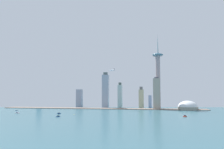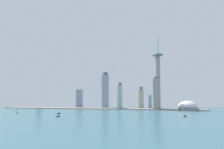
{
  "view_description": "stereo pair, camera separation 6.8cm",
  "coord_description": "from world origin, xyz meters",
  "px_view_note": "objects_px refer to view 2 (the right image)",
  "views": [
    {
      "loc": [
        204.13,
        -452.07,
        57.58
      ],
      "look_at": [
        43.87,
        422.75,
        129.29
      ],
      "focal_mm": 37.96,
      "sensor_mm": 36.0,
      "label": 1
    },
    {
      "loc": [
        204.19,
        -452.06,
        57.58
      ],
      "look_at": [
        43.87,
        422.75,
        129.29
      ],
      "focal_mm": 37.96,
      "sensor_mm": 36.0,
      "label": 2
    }
  ],
  "objects_px": {
    "boat_2": "(17,110)",
    "stadium_dome": "(188,107)",
    "boat_3": "(17,113)",
    "skyscraper_2": "(105,91)",
    "skyscraper_3": "(80,98)",
    "skyscraper_1": "(141,98)",
    "boat_1": "(58,116)",
    "skyscraper_6": "(157,94)",
    "channel_buoy_0": "(74,115)",
    "skyscraper_4": "(39,98)",
    "observation_tower": "(158,73)",
    "airplane": "(112,70)",
    "boat_4": "(185,116)",
    "skyscraper_5": "(120,96)",
    "skyscraper_0": "(150,102)",
    "boat_0": "(59,113)"
  },
  "relations": [
    {
      "from": "boat_1",
      "to": "boat_4",
      "type": "bearing_deg",
      "value": 103.76
    },
    {
      "from": "stadium_dome",
      "to": "skyscraper_4",
      "type": "xyz_separation_m",
      "value": [
        -618.5,
        98.81,
        30.26
      ]
    },
    {
      "from": "skyscraper_3",
      "to": "boat_2",
      "type": "height_order",
      "value": "skyscraper_3"
    },
    {
      "from": "skyscraper_1",
      "to": "boat_1",
      "type": "distance_m",
      "value": 435.32
    },
    {
      "from": "observation_tower",
      "to": "stadium_dome",
      "type": "relative_size",
      "value": 4.06
    },
    {
      "from": "skyscraper_5",
      "to": "skyscraper_0",
      "type": "bearing_deg",
      "value": -0.15
    },
    {
      "from": "boat_1",
      "to": "stadium_dome",
      "type": "bearing_deg",
      "value": 135.28
    },
    {
      "from": "stadium_dome",
      "to": "skyscraper_2",
      "type": "bearing_deg",
      "value": 168.14
    },
    {
      "from": "skyscraper_6",
      "to": "boat_2",
      "type": "height_order",
      "value": "skyscraper_6"
    },
    {
      "from": "boat_2",
      "to": "stadium_dome",
      "type": "bearing_deg",
      "value": -125.21
    },
    {
      "from": "boat_4",
      "to": "airplane",
      "type": "bearing_deg",
      "value": 10.41
    },
    {
      "from": "stadium_dome",
      "to": "boat_3",
      "type": "height_order",
      "value": "stadium_dome"
    },
    {
      "from": "boat_2",
      "to": "channel_buoy_0",
      "type": "distance_m",
      "value": 267.15
    },
    {
      "from": "stadium_dome",
      "to": "skyscraper_0",
      "type": "bearing_deg",
      "value": 145.51
    },
    {
      "from": "observation_tower",
      "to": "channel_buoy_0",
      "type": "xyz_separation_m",
      "value": [
        -228.99,
        -293.75,
        -135.74
      ]
    },
    {
      "from": "skyscraper_2",
      "to": "boat_4",
      "type": "bearing_deg",
      "value": -50.14
    },
    {
      "from": "skyscraper_2",
      "to": "skyscraper_0",
      "type": "bearing_deg",
      "value": 8.39
    },
    {
      "from": "boat_1",
      "to": "airplane",
      "type": "distance_m",
      "value": 335.97
    },
    {
      "from": "skyscraper_6",
      "to": "channel_buoy_0",
      "type": "xyz_separation_m",
      "value": [
        -222.94,
        -260.35,
        -56.77
      ]
    },
    {
      "from": "skyscraper_4",
      "to": "skyscraper_1",
      "type": "bearing_deg",
      "value": -3.0
    },
    {
      "from": "skyscraper_2",
      "to": "boat_4",
      "type": "distance_m",
      "value": 428.61
    },
    {
      "from": "skyscraper_0",
      "to": "boat_1",
      "type": "bearing_deg",
      "value": -117.93
    },
    {
      "from": "skyscraper_3",
      "to": "skyscraper_4",
      "type": "xyz_separation_m",
      "value": [
        -191.85,
        16.31,
        2.43
      ]
    },
    {
      "from": "skyscraper_0",
      "to": "boat_3",
      "type": "relative_size",
      "value": 2.89
    },
    {
      "from": "skyscraper_1",
      "to": "observation_tower",
      "type": "bearing_deg",
      "value": -31.04
    },
    {
      "from": "skyscraper_0",
      "to": "channel_buoy_0",
      "type": "height_order",
      "value": "skyscraper_0"
    },
    {
      "from": "skyscraper_5",
      "to": "skyscraper_6",
      "type": "xyz_separation_m",
      "value": [
        148.41,
        -90.29,
        9.07
      ]
    },
    {
      "from": "stadium_dome",
      "to": "boat_3",
      "type": "relative_size",
      "value": 4.03
    },
    {
      "from": "observation_tower",
      "to": "stadium_dome",
      "type": "height_order",
      "value": "observation_tower"
    },
    {
      "from": "boat_3",
      "to": "boat_1",
      "type": "bearing_deg",
      "value": -10.4
    },
    {
      "from": "boat_0",
      "to": "boat_2",
      "type": "height_order",
      "value": "boat_2"
    },
    {
      "from": "skyscraper_2",
      "to": "skyscraper_3",
      "type": "relative_size",
      "value": 1.92
    },
    {
      "from": "observation_tower",
      "to": "boat_0",
      "type": "height_order",
      "value": "observation_tower"
    },
    {
      "from": "skyscraper_2",
      "to": "skyscraper_5",
      "type": "xyz_separation_m",
      "value": [
        55.77,
        26.61,
        -20.25
      ]
    },
    {
      "from": "skyscraper_4",
      "to": "boat_2",
      "type": "height_order",
      "value": "skyscraper_4"
    },
    {
      "from": "boat_4",
      "to": "airplane",
      "type": "xyz_separation_m",
      "value": [
        -228.58,
        234.64,
        141.83
      ]
    },
    {
      "from": "boat_0",
      "to": "channel_buoy_0",
      "type": "relative_size",
      "value": 7.72
    },
    {
      "from": "skyscraper_5",
      "to": "boat_3",
      "type": "height_order",
      "value": "skyscraper_5"
    },
    {
      "from": "skyscraper_1",
      "to": "skyscraper_4",
      "type": "distance_m",
      "value": 451.19
    },
    {
      "from": "observation_tower",
      "to": "airplane",
      "type": "relative_size",
      "value": 11.81
    },
    {
      "from": "skyscraper_4",
      "to": "skyscraper_5",
      "type": "distance_m",
      "value": 362.8
    },
    {
      "from": "boat_3",
      "to": "skyscraper_2",
      "type": "bearing_deg",
      "value": 72.21
    },
    {
      "from": "skyscraper_2",
      "to": "skyscraper_4",
      "type": "height_order",
      "value": "skyscraper_2"
    },
    {
      "from": "skyscraper_2",
      "to": "skyscraper_3",
      "type": "bearing_deg",
      "value": 171.56
    },
    {
      "from": "observation_tower",
      "to": "boat_1",
      "type": "xyz_separation_m",
      "value": [
        -249.32,
        -353.24,
        -135.23
      ]
    },
    {
      "from": "stadium_dome",
      "to": "boat_2",
      "type": "height_order",
      "value": "stadium_dome"
    },
    {
      "from": "observation_tower",
      "to": "skyscraper_6",
      "type": "bearing_deg",
      "value": -100.27
    },
    {
      "from": "observation_tower",
      "to": "airplane",
      "type": "distance_m",
      "value": 178.06
    },
    {
      "from": "observation_tower",
      "to": "skyscraper_2",
      "type": "distance_m",
      "value": 222.95
    },
    {
      "from": "skyscraper_2",
      "to": "boat_1",
      "type": "bearing_deg",
      "value": -95.82
    }
  ]
}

